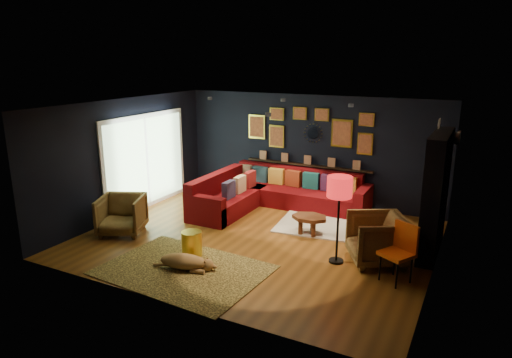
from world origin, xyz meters
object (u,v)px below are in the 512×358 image
at_px(pouf, 234,201).
at_px(armchair_right, 377,237).
at_px(gold_stool, 192,244).
at_px(coffee_table, 309,219).
at_px(orange_chair, 401,248).
at_px(sectional, 269,195).
at_px(armchair_left, 122,213).
at_px(floor_lamp, 340,191).
at_px(dog, 183,259).

relative_size(pouf, armchair_right, 0.54).
bearing_deg(pouf, gold_stool, -76.64).
xyz_separation_m(coffee_table, gold_stool, (-1.51, -1.91, -0.09)).
relative_size(coffee_table, orange_chair, 0.80).
relative_size(sectional, pouf, 6.75).
bearing_deg(pouf, sectional, 33.21).
xyz_separation_m(sectional, armchair_left, (-1.94, -2.81, 0.11)).
xyz_separation_m(gold_stool, floor_lamp, (2.38, 0.93, 1.06)).
distance_m(orange_chair, dog, 3.54).
height_order(sectional, gold_stool, sectional).
height_order(coffee_table, gold_stool, gold_stool).
xyz_separation_m(sectional, coffee_table, (1.44, -1.14, -0.00)).
height_order(armchair_left, armchair_right, armchair_right).
bearing_deg(dog, coffee_table, 47.85).
height_order(armchair_left, orange_chair, orange_chair).
height_order(armchair_right, floor_lamp, floor_lamp).
bearing_deg(armchair_right, armchair_left, -107.37).
bearing_deg(floor_lamp, gold_stool, -158.70).
height_order(armchair_right, gold_stool, armchair_right).
xyz_separation_m(pouf, floor_lamp, (3.00, -1.68, 1.10)).
xyz_separation_m(orange_chair, dog, (-3.29, -1.25, -0.37)).
bearing_deg(dog, armchair_left, 146.14).
relative_size(sectional, armchair_right, 3.65).
xyz_separation_m(armchair_left, orange_chair, (5.34, 0.49, 0.13)).
bearing_deg(pouf, coffee_table, -17.97).
distance_m(sectional, armchair_left, 3.41).
bearing_deg(gold_stool, orange_chair, 11.98).
relative_size(sectional, floor_lamp, 2.21).
bearing_deg(armchair_right, coffee_table, -143.05).
relative_size(orange_chair, floor_lamp, 0.61).
xyz_separation_m(pouf, armchair_right, (3.62, -1.35, 0.28)).
bearing_deg(pouf, orange_chair, -24.55).
xyz_separation_m(armchair_right, orange_chair, (0.47, -0.51, 0.09)).
bearing_deg(armchair_left, orange_chair, -18.84).
relative_size(coffee_table, floor_lamp, 0.49).
bearing_deg(pouf, floor_lamp, -29.15).
height_order(coffee_table, floor_lamp, floor_lamp).
bearing_deg(coffee_table, floor_lamp, -48.37).
height_order(sectional, pouf, sectional).
bearing_deg(coffee_table, pouf, 162.03).
height_order(pouf, armchair_left, armchair_left).
distance_m(coffee_table, dog, 2.77).
height_order(sectional, dog, sectional).
distance_m(sectional, coffee_table, 1.84).
height_order(orange_chair, dog, orange_chair).
bearing_deg(gold_stool, pouf, 103.36).
relative_size(sectional, coffee_table, 4.52).
relative_size(sectional, orange_chair, 3.60).
bearing_deg(coffee_table, orange_chair, -30.97).
distance_m(sectional, orange_chair, 4.13).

